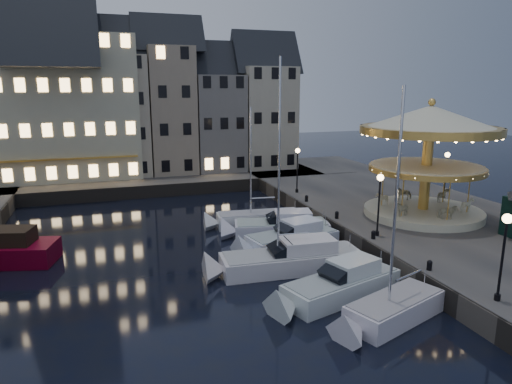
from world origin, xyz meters
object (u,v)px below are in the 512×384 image
object	(u,v)px
bollard_b	(373,234)
motorboat_a	(388,313)
streetlamp_b	(379,196)
streetlamp_d	(446,169)
bollard_c	(337,214)
motorboat_f	(252,220)
bollard_a	(430,265)
motorboat_b	(336,287)
bollard_d	(306,198)
motorboat_d	(287,240)
carousel	(429,140)
motorboat_c	(285,260)
motorboat_e	(276,228)
streetlamp_a	(504,245)
streetlamp_c	(297,164)

from	to	relation	value
bollard_b	motorboat_a	world-z (taller)	motorboat_a
streetlamp_b	streetlamp_d	distance (m)	13.29
bollard_c	streetlamp_d	bearing A→B (deg)	11.86
bollard_c	motorboat_f	distance (m)	6.86
bollard_a	motorboat_b	xyz separation A→B (m)	(-5.12, 0.89, -0.96)
streetlamp_d	bollard_d	xyz separation A→B (m)	(-11.90, 3.00, -2.41)
bollard_b	bollard_c	distance (m)	5.00
streetlamp_d	motorboat_d	xyz separation A→B (m)	(-16.65, -4.29, -3.38)
streetlamp_d	carousel	distance (m)	7.22
streetlamp_b	motorboat_a	size ratio (longest dim) A/B	0.39
motorboat_c	bollard_b	bearing A→B (deg)	2.42
bollard_d	motorboat_c	size ratio (longest dim) A/B	0.04
bollard_b	carousel	size ratio (longest dim) A/B	0.06
motorboat_b	motorboat_f	size ratio (longest dim) A/B	0.76
streetlamp_b	bollard_d	world-z (taller)	streetlamp_b
motorboat_e	motorboat_f	distance (m)	3.10
streetlamp_a	streetlamp_c	bearing A→B (deg)	90.00
streetlamp_d	motorboat_d	bearing A→B (deg)	-165.54
bollard_b	carousel	world-z (taller)	carousel
bollard_c	bollard_a	bearing A→B (deg)	-90.00
bollard_a	bollard_c	xyz separation A→B (m)	(0.00, 10.50, 0.00)
streetlamp_a	motorboat_a	bearing A→B (deg)	158.86
streetlamp_a	bollard_d	size ratio (longest dim) A/B	7.32
bollard_c	motorboat_d	xyz separation A→B (m)	(-4.75, -1.79, -0.96)
streetlamp_c	bollard_c	bearing A→B (deg)	-93.81
motorboat_a	motorboat_c	bearing A→B (deg)	106.81
streetlamp_b	motorboat_e	size ratio (longest dim) A/B	0.51
bollard_b	motorboat_e	bearing A→B (deg)	126.11
bollard_a	motorboat_d	bearing A→B (deg)	118.62
streetlamp_b	motorboat_f	world-z (taller)	motorboat_f
bollard_a	motorboat_c	world-z (taller)	motorboat_c
streetlamp_c	streetlamp_a	bearing A→B (deg)	-90.00
streetlamp_b	motorboat_b	xyz separation A→B (m)	(-5.72, -5.11, -3.38)
streetlamp_b	motorboat_d	xyz separation A→B (m)	(-5.35, 2.71, -3.38)
bollard_c	motorboat_f	size ratio (longest dim) A/B	0.06
motorboat_a	carousel	bearing A→B (deg)	46.61
streetlamp_d	bollard_a	world-z (taller)	streetlamp_d
motorboat_d	motorboat_e	xyz separation A→B (m)	(0.29, 2.91, 0.00)
streetlamp_d	bollard_a	size ratio (longest dim) A/B	7.32
streetlamp_c	motorboat_b	size ratio (longest dim) A/B	0.53
bollard_d	motorboat_f	world-z (taller)	motorboat_f
bollard_c	streetlamp_a	bearing A→B (deg)	-87.63
streetlamp_a	streetlamp_c	world-z (taller)	same
motorboat_b	carousel	bearing A→B (deg)	34.94
bollard_d	motorboat_c	world-z (taller)	motorboat_c
streetlamp_a	motorboat_e	xyz separation A→B (m)	(-5.06, 15.62, -3.37)
bollard_c	motorboat_a	world-z (taller)	motorboat_a
motorboat_e	bollard_a	bearing A→B (deg)	-68.99
motorboat_a	motorboat_b	world-z (taller)	motorboat_a
streetlamp_c	motorboat_e	world-z (taller)	streetlamp_c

